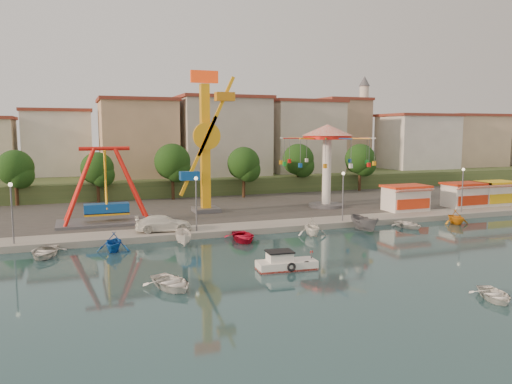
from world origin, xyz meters
name	(u,v)px	position (x,y,z in m)	size (l,w,h in m)	color
ground	(336,263)	(0.00, 0.00, 0.00)	(200.00, 200.00, 0.00)	#15333A
quay_deck	(179,182)	(0.00, 62.00, 0.30)	(200.00, 100.00, 0.60)	#9E998E
asphalt_pad	(226,203)	(0.00, 30.00, 0.60)	(90.00, 28.00, 0.01)	#4C4944
hill_terrace	(174,174)	(0.00, 67.00, 1.50)	(200.00, 60.00, 3.00)	#384C26
pirate_ship_ride	(106,187)	(-15.89, 20.01, 4.39)	(10.00, 5.00, 8.00)	#59595E
kamikaze_tower	(208,145)	(-4.11, 23.49, 8.56)	(4.96, 3.10, 16.50)	#59595E
wave_swinger	(327,147)	(10.95, 22.28, 8.20)	(11.60, 11.60, 10.40)	#59595E
booth_left	(406,198)	(18.65, 16.49, 2.16)	(5.40, 3.78, 3.08)	white
booth_mid	(464,194)	(27.58, 16.49, 2.16)	(5.40, 3.78, 3.08)	white
booth_right	(495,193)	(32.53, 16.49, 2.16)	(5.40, 3.78, 3.08)	white
lamp_post_0	(12,215)	(-24.00, 13.00, 3.10)	(0.14, 0.14, 5.00)	#59595E
lamp_post_1	(196,205)	(-8.00, 13.00, 3.10)	(0.14, 0.14, 5.00)	#59595E
lamp_post_2	(343,198)	(8.00, 13.00, 3.10)	(0.14, 0.14, 5.00)	#59595E
lamp_post_3	(462,191)	(24.00, 13.00, 3.10)	(0.14, 0.14, 5.00)	#59595E
tree_0	(15,168)	(-26.00, 36.98, 5.47)	(4.60, 4.60, 7.19)	#382314
tree_1	(97,168)	(-16.00, 36.24, 5.20)	(4.35, 4.35, 6.80)	#382314
tree_2	(172,162)	(-6.00, 35.81, 5.92)	(5.02, 5.02, 7.85)	#382314
tree_3	(244,163)	(4.00, 34.36, 5.55)	(4.68, 4.68, 7.32)	#382314
tree_4	(298,159)	(14.00, 37.35, 5.75)	(4.86, 4.86, 7.60)	#382314
tree_5	(360,159)	(24.00, 35.54, 5.71)	(4.83, 4.83, 7.54)	#382314
building_1	(57,149)	(-21.33, 51.38, 7.32)	(12.33, 9.01, 8.63)	silver
building_2	(141,140)	(-8.19, 51.96, 8.62)	(11.95, 9.28, 11.23)	tan
building_3	(226,146)	(5.60, 48.80, 7.60)	(12.59, 10.50, 9.20)	beige
building_4	(290,145)	(19.07, 52.20, 7.62)	(10.75, 9.23, 9.24)	beige
building_5	(357,139)	(32.37, 50.33, 8.61)	(12.77, 10.96, 11.21)	tan
building_6	(413,136)	(44.15, 48.77, 9.18)	(8.23, 8.98, 12.36)	silver
building_7	(444,144)	(56.03, 53.70, 7.38)	(11.59, 10.93, 8.76)	beige
minaret	(364,119)	(36.00, 54.00, 12.55)	(2.80, 2.80, 18.00)	silver
cabin_motorboat	(285,264)	(-4.46, -0.35, 0.42)	(4.53, 1.99, 1.56)	white
rowboat_a	(171,283)	(-13.23, -1.99, 0.41)	(2.83, 3.96, 0.82)	white
rowboat_b	(495,295)	(4.84, -10.90, 0.33)	(2.28, 3.20, 0.66)	white
van	(163,223)	(-11.04, 14.00, 1.37)	(2.15, 5.29, 1.53)	white
moored_boat_0	(45,252)	(-21.41, 9.80, 0.43)	(2.96, 4.15, 0.86)	silver
moored_boat_1	(114,242)	(-15.99, 9.80, 0.83)	(2.71, 3.14, 1.66)	blue
moored_boat_2	(184,238)	(-9.94, 9.80, 0.71)	(1.38, 3.67, 1.42)	silver
moored_boat_3	(243,236)	(-4.39, 9.80, 0.43)	(2.99, 4.19, 0.87)	red
moored_boat_4	(312,227)	(2.77, 9.80, 0.85)	(2.80, 3.24, 1.71)	white
moored_boat_5	(365,223)	(8.75, 9.80, 0.82)	(1.60, 4.26, 1.65)	#5D5D62
moored_boat_6	(408,224)	(14.11, 9.80, 0.37)	(2.55, 3.57, 0.74)	white
moored_boat_7	(456,217)	(20.34, 9.80, 0.80)	(2.64, 3.05, 1.61)	orange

